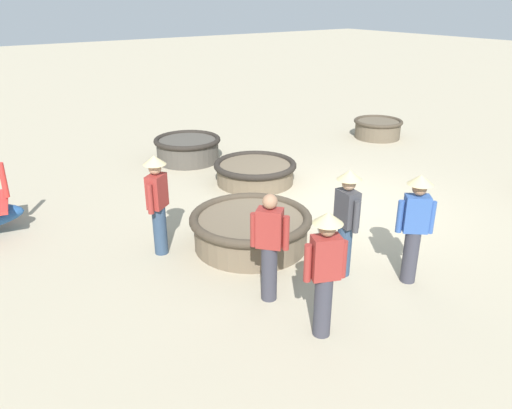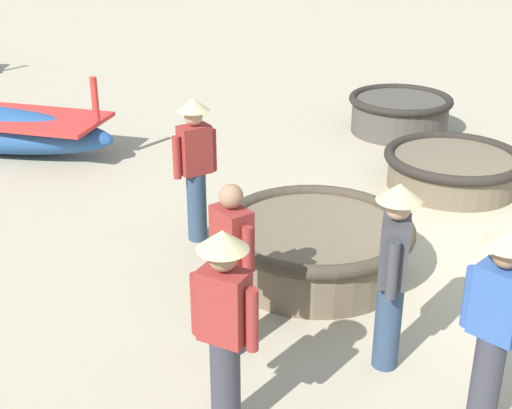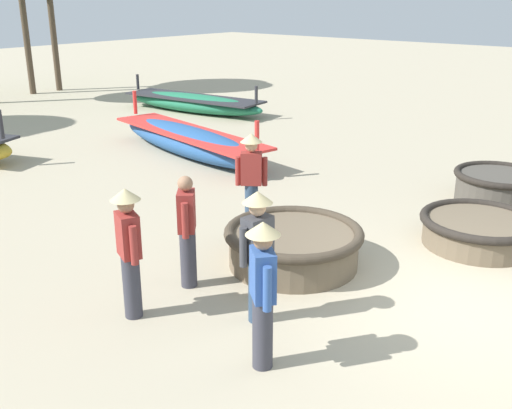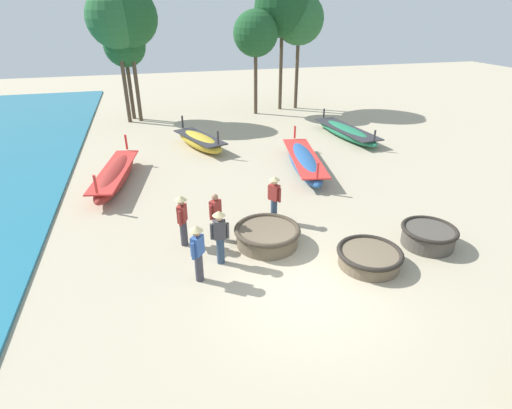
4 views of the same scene
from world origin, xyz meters
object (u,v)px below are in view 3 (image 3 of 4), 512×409
object	(u,v)px
long_boat_blue_hull	(189,141)
fisherman_standing_right	(129,245)
coracle_tilted	(293,245)
coracle_upturned	(498,186)
long_boat_red_hull	(194,103)
fisherman_by_coracle	(251,176)
coracle_far_left	(479,229)
fisherman_with_hat	(257,249)
fisherman_hauling	(263,286)
fisherman_standing_left	(187,229)

from	to	relation	value
long_boat_blue_hull	fisherman_standing_right	size ratio (longest dim) A/B	3.47
coracle_tilted	coracle_upturned	distance (m)	4.93
long_boat_red_hull	fisherman_by_coracle	world-z (taller)	fisherman_by_coracle
coracle_far_left	long_boat_blue_hull	world-z (taller)	long_boat_blue_hull
fisherman_with_hat	fisherman_hauling	bearing A→B (deg)	-136.93
fisherman_hauling	fisherman_by_coracle	bearing A→B (deg)	41.99
long_boat_blue_hull	fisherman_hauling	distance (m)	9.05
coracle_tilted	fisherman_hauling	xyz separation A→B (m)	(-2.27, -1.27, 0.64)
long_boat_red_hull	fisherman_with_hat	world-z (taller)	fisherman_with_hat
fisherman_standing_left	fisherman_hauling	xyz separation A→B (m)	(-0.81, -1.96, 0.12)
long_boat_red_hull	fisherman_standing_right	bearing A→B (deg)	-137.69
fisherman_with_hat	fisherman_by_coracle	bearing A→B (deg)	41.63
long_boat_blue_hull	fisherman_with_hat	size ratio (longest dim) A/B	3.47
coracle_tilted	fisherman_with_hat	size ratio (longest dim) A/B	1.22
coracle_far_left	long_boat_red_hull	bearing A→B (deg)	66.34
fisherman_by_coracle	fisherman_with_hat	bearing A→B (deg)	-138.37
coracle_far_left	coracle_tilted	world-z (taller)	coracle_tilted
long_boat_red_hull	fisherman_by_coracle	bearing A→B (deg)	-129.42
coracle_tilted	fisherman_hauling	bearing A→B (deg)	-150.78
coracle_upturned	coracle_tilted	bearing A→B (deg)	164.31
fisherman_by_coracle	fisherman_standing_right	world-z (taller)	same
coracle_far_left	fisherman_hauling	world-z (taller)	fisherman_hauling
coracle_far_left	long_boat_blue_hull	xyz separation A→B (m)	(0.97, 7.56, 0.10)
coracle_tilted	fisherman_hauling	distance (m)	2.67
fisherman_hauling	long_boat_blue_hull	bearing A→B (deg)	50.82
long_boat_red_hull	fisherman_by_coracle	size ratio (longest dim) A/B	3.35
coracle_upturned	fisherman_by_coracle	xyz separation A→B (m)	(-4.11, 2.68, 0.63)
long_boat_blue_hull	long_boat_red_hull	size ratio (longest dim) A/B	1.04
coracle_far_left	coracle_upturned	bearing A→B (deg)	12.05
long_boat_red_hull	coracle_upturned	bearing A→B (deg)	-104.11
fisherman_by_coracle	fisherman_hauling	world-z (taller)	same
fisherman_with_hat	fisherman_hauling	distance (m)	0.96
long_boat_blue_hull	fisherman_standing_right	xyz separation A→B (m)	(-5.91, -5.10, 0.59)
coracle_far_left	fisherman_with_hat	size ratio (longest dim) A/B	1.11
coracle_upturned	fisherman_standing_right	bearing A→B (deg)	164.77
coracle_upturned	fisherman_hauling	bearing A→B (deg)	179.45
coracle_far_left	fisherman_by_coracle	bearing A→B (deg)	120.05
long_boat_blue_hull	fisherman_standing_right	bearing A→B (deg)	-139.19
long_boat_red_hull	fisherman_hauling	xyz separation A→B (m)	(-9.80, -11.00, 0.65)
fisherman_by_coracle	coracle_far_left	bearing A→B (deg)	-59.95
fisherman_by_coracle	fisherman_hauling	size ratio (longest dim) A/B	1.00
coracle_tilted	fisherman_hauling	size ratio (longest dim) A/B	1.22
coracle_far_left	fisherman_hauling	xyz separation A→B (m)	(-4.73, 0.55, 0.69)
coracle_upturned	fisherman_with_hat	distance (m)	6.38
long_boat_red_hull	fisherman_standing_right	size ratio (longest dim) A/B	3.35
fisherman_with_hat	fisherman_hauling	world-z (taller)	same
coracle_tilted	coracle_far_left	bearing A→B (deg)	-36.42
fisherman_by_coracle	long_boat_red_hull	bearing A→B (deg)	50.58
fisherman_hauling	coracle_tilted	bearing A→B (deg)	29.22
coracle_tilted	long_boat_red_hull	distance (m)	12.31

